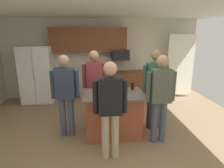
{
  "coord_description": "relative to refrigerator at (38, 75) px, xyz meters",
  "views": [
    {
      "loc": [
        -0.27,
        -3.58,
        2.13
      ],
      "look_at": [
        0.13,
        0.41,
        1.05
      ],
      "focal_mm": 30.44,
      "sensor_mm": 36.0,
      "label": 1
    }
  ],
  "objects": [
    {
      "name": "floor",
      "position": [
        2.0,
        -2.38,
        -0.88
      ],
      "size": [
        7.04,
        7.04,
        0.0
      ],
      "primitive_type": "plane",
      "color": "#937A5B",
      "rests_on": "ground"
    },
    {
      "name": "person_guest_by_door",
      "position": [
        2.99,
        -2.64,
        0.14
      ],
      "size": [
        0.57,
        0.23,
        1.75
      ],
      "rotation": [
        0.0,
        0.0,
        2.74
      ],
      "color": "#4C5166",
      "rests_on": "ground"
    },
    {
      "name": "tumbler_amber",
      "position": [
        2.58,
        -2.02,
        0.12
      ],
      "size": [
        0.06,
        0.06,
        0.15
      ],
      "color": "black",
      "rests_on": "kitchen_island"
    },
    {
      "name": "person_guest_right",
      "position": [
        1.16,
        -2.21,
        0.12
      ],
      "size": [
        0.57,
        0.23,
        1.72
      ],
      "rotation": [
        0.0,
        0.0,
        -0.06
      ],
      "color": "#4C5166",
      "rests_on": "ground"
    },
    {
      "name": "back_wall",
      "position": [
        2.0,
        0.42,
        0.42
      ],
      "size": [
        6.4,
        0.1,
        2.6
      ],
      "primitive_type": "cube",
      "color": "beige",
      "rests_on": "ground"
    },
    {
      "name": "cabinet_run_upper",
      "position": [
        1.6,
        0.22,
        1.04
      ],
      "size": [
        2.4,
        0.38,
        0.75
      ],
      "color": "brown"
    },
    {
      "name": "ceiling",
      "position": [
        2.0,
        -2.38,
        1.72
      ],
      "size": [
        7.04,
        7.04,
        0.0
      ],
      "primitive_type": "plane",
      "color": "white"
    },
    {
      "name": "french_door_window_panel",
      "position": [
        4.6,
        0.02,
        0.22
      ],
      "size": [
        0.9,
        0.06,
        2.0
      ],
      "primitive_type": "cube",
      "color": "white",
      "rests_on": "ground"
    },
    {
      "name": "microwave_over_range",
      "position": [
        2.6,
        0.12,
        0.57
      ],
      "size": [
        0.56,
        0.4,
        0.32
      ],
      "primitive_type": "cube",
      "color": "black"
    },
    {
      "name": "kitchen_island",
      "position": [
        2.13,
        -2.27,
        -0.41
      ],
      "size": [
        1.26,
        0.86,
        0.93
      ],
      "color": "#9E4C33",
      "rests_on": "ground"
    },
    {
      "name": "glass_short_whisky",
      "position": [
        2.38,
        -2.24,
        0.13
      ],
      "size": [
        0.07,
        0.07,
        0.17
      ],
      "color": "black",
      "rests_on": "kitchen_island"
    },
    {
      "name": "serving_tray",
      "position": [
        2.09,
        -2.31,
        0.07
      ],
      "size": [
        0.44,
        0.3,
        0.04
      ],
      "color": "#B7B7BC",
      "rests_on": "kitchen_island"
    },
    {
      "name": "cabinet_run_lower",
      "position": [
        2.6,
        0.1,
        -0.43
      ],
      "size": [
        1.8,
        0.63,
        0.9
      ],
      "color": "brown",
      "rests_on": "ground"
    },
    {
      "name": "person_guest_left",
      "position": [
        1.75,
        -1.55,
        0.13
      ],
      "size": [
        0.57,
        0.23,
        1.74
      ],
      "rotation": [
        0.0,
        0.0,
        -1.09
      ],
      "color": "#4C5166",
      "rests_on": "ground"
    },
    {
      "name": "glass_stout_tall",
      "position": [
        2.4,
        -2.1,
        0.12
      ],
      "size": [
        0.07,
        0.07,
        0.15
      ],
      "color": "black",
      "rests_on": "kitchen_island"
    },
    {
      "name": "person_elder_center",
      "position": [
        3.07,
        -2.05,
        0.16
      ],
      "size": [
        0.57,
        0.24,
        1.79
      ],
      "rotation": [
        0.0,
        0.0,
        -2.92
      ],
      "color": "#383842",
      "rests_on": "ground"
    },
    {
      "name": "refrigerator",
      "position": [
        0.0,
        0.0,
        0.0
      ],
      "size": [
        0.94,
        0.76,
        1.76
      ],
      "color": "white",
      "rests_on": "ground"
    },
    {
      "name": "mug_blue_stoneware",
      "position": [
        1.77,
        -2.34,
        0.1
      ],
      "size": [
        0.12,
        0.08,
        0.11
      ],
      "color": "white",
      "rests_on": "kitchen_island"
    },
    {
      "name": "person_host_foreground",
      "position": [
        1.99,
        -3.04,
        0.1
      ],
      "size": [
        0.57,
        0.22,
        1.7
      ],
      "rotation": [
        0.0,
        0.0,
        1.4
      ],
      "color": "tan",
      "rests_on": "ground"
    }
  ]
}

